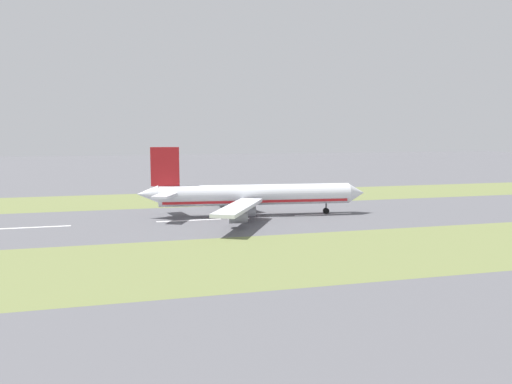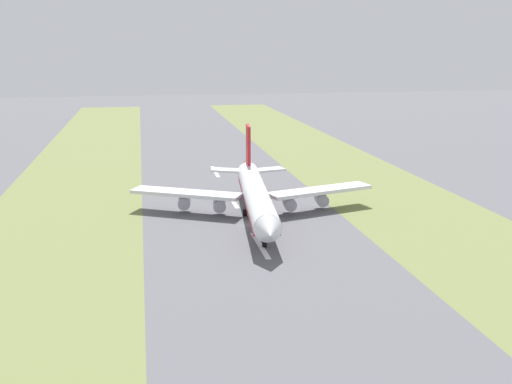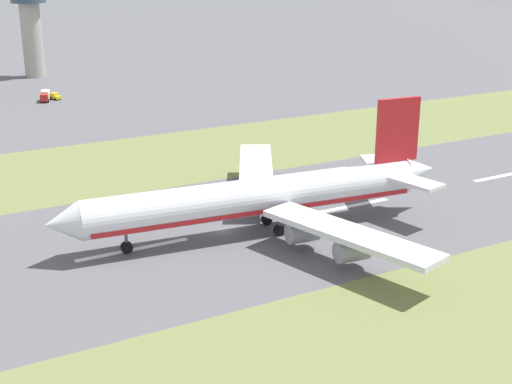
% 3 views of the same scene
% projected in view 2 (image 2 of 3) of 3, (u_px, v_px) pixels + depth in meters
% --- Properties ---
extents(ground_plane, '(800.00, 800.00, 0.00)m').
position_uv_depth(ground_plane, '(248.00, 225.00, 144.82)').
color(ground_plane, '#56565B').
extents(grass_median_west, '(40.00, 600.00, 0.01)m').
position_uv_depth(grass_median_west, '(421.00, 215.00, 153.03)').
color(grass_median_west, olive).
rests_on(grass_median_west, ground).
extents(grass_median_east, '(40.00, 600.00, 0.01)m').
position_uv_depth(grass_median_east, '(54.00, 236.00, 136.60)').
color(grass_median_east, olive).
rests_on(grass_median_east, ground).
extents(centreline_dash_near, '(1.20, 18.00, 0.01)m').
position_uv_depth(centreline_dash_near, '(215.00, 172.00, 206.27)').
color(centreline_dash_near, silver).
rests_on(centreline_dash_near, ground).
extents(centreline_dash_mid, '(1.20, 18.00, 0.01)m').
position_uv_depth(centreline_dash_mid, '(233.00, 200.00, 168.10)').
color(centreline_dash_mid, silver).
rests_on(centreline_dash_mid, ground).
extents(centreline_dash_far, '(1.20, 18.00, 0.01)m').
position_uv_depth(centreline_dash_far, '(260.00, 245.00, 129.94)').
color(centreline_dash_far, silver).
rests_on(centreline_dash_far, ground).
extents(airplane_main_jet, '(63.79, 67.21, 20.20)m').
position_uv_depth(airplane_main_jet, '(255.00, 194.00, 149.97)').
color(airplane_main_jet, silver).
rests_on(airplane_main_jet, ground).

